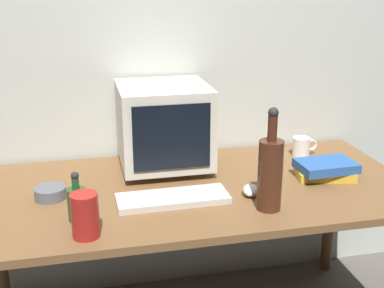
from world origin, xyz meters
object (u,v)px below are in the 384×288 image
Objects in this scene: crt_monitor at (164,126)px; keyboard at (173,198)px; computer_mouse at (250,190)px; bottle_short at (77,203)px; bottle_tall at (270,172)px; cd_spindle at (50,193)px; mug at (302,147)px; book_stack at (325,169)px; metal_canister at (85,215)px.

keyboard is (-0.03, -0.35, -0.18)m from crt_monitor.
crt_monitor reaches higher than computer_mouse.
bottle_short is at bearing -168.62° from keyboard.
cd_spindle is at bearing 161.10° from bottle_tall.
crt_monitor is 0.92× the size of keyboard.
bottle_tall is 3.17× the size of mug.
keyboard is at bearing -94.66° from crt_monitor.
computer_mouse is at bearing 100.19° from bottle_tall.
computer_mouse is at bearing -165.90° from book_stack.
book_stack is (1.01, 0.16, -0.03)m from bottle_short.
bottle_tall is 2.54× the size of metal_canister.
bottle_tall is 0.68m from bottle_short.
bottle_short is (-0.65, -0.07, 0.05)m from computer_mouse.
crt_monitor reaches higher than bottle_short.
mug is at bearing 23.00° from bottle_short.
mug is at bearing 0.81° from crt_monitor.
cd_spindle is 0.80× the size of metal_canister.
metal_canister is at bearing -143.42° from computer_mouse.
cd_spindle is at bearing 163.00° from keyboard.
computer_mouse is 0.56× the size of bottle_short.
bottle_tall is at bearing -146.42° from book_stack.
crt_monitor is at bearing 121.46° from bottle_tall.
cd_spindle is 0.36m from metal_canister.
bottle_tall is at bearing 5.51° from metal_canister.
crt_monitor is 0.67m from mug.
keyboard is at bearing -16.08° from cd_spindle.
crt_monitor is 0.48m from computer_mouse.
book_stack is (0.64, -0.27, -0.15)m from crt_monitor.
book_stack is at bearing 33.35° from computer_mouse.
bottle_tall is 0.66m from metal_canister.
keyboard is at bearing 31.69° from metal_canister.
cd_spindle reaches higher than computer_mouse.
cd_spindle is (-0.48, -0.22, -0.17)m from crt_monitor.
crt_monitor is 0.58m from bottle_tall.
bottle_tall is 0.42m from book_stack.
mug is 0.80× the size of metal_canister.
cd_spindle is at bearing -154.95° from crt_monitor.
bottle_short is at bearing 174.88° from bottle_tall.
keyboard is 0.30m from computer_mouse.
keyboard is 4.20× the size of computer_mouse.
mug is at bearing 27.01° from keyboard.
bottle_short reaches higher than mug.
metal_canister reaches higher than cd_spindle.
keyboard is 0.36m from bottle_short.
metal_canister is (-0.99, -0.29, 0.04)m from book_stack.
book_stack reaches higher than cd_spindle.
metal_canister reaches higher than book_stack.
cd_spindle is (-0.75, 0.13, 0.00)m from computer_mouse.
computer_mouse is at bearing -52.29° from crt_monitor.
book_stack is at bearing -2.19° from cd_spindle.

